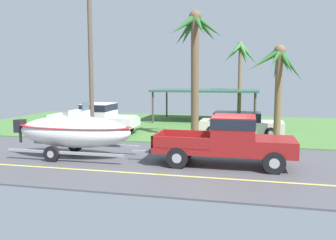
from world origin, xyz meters
The scene contains 10 objects.
ground centered at (0.00, 8.38, -0.01)m, with size 36.00×22.00×0.11m.
pickup_truck_towing centered at (0.77, 0.06, 1.06)m, with size 5.51×1.97×1.93m.
boat_on_trailer centered at (-5.85, 0.06, 1.11)m, with size 6.26×2.19×2.34m.
parked_pickup_background centered at (-7.36, 5.89, 1.04)m, with size 5.45×2.04×1.87m.
parked_sedan_near centered at (0.83, 7.44, 0.67)m, with size 4.72×1.89×1.38m.
carport_awning centered at (-1.96, 13.76, 2.36)m, with size 7.82×4.89×2.47m.
palm_tree_near_left centered at (2.72, 5.94, 3.73)m, with size 2.99×3.10×5.07m.
palm_tree_near_right centered at (0.53, 14.17, 4.77)m, with size 2.73×3.38×6.09m.
palm_tree_mid centered at (-1.55, 5.29, 4.98)m, with size 2.70×3.16×6.87m.
utility_pole centered at (-7.14, 4.55, 4.56)m, with size 0.24×1.80×8.80m.
Camera 1 is at (1.43, -13.49, 3.35)m, focal length 37.96 mm.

